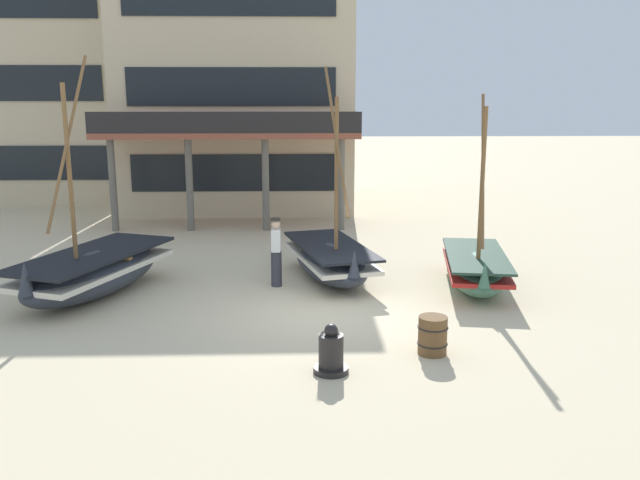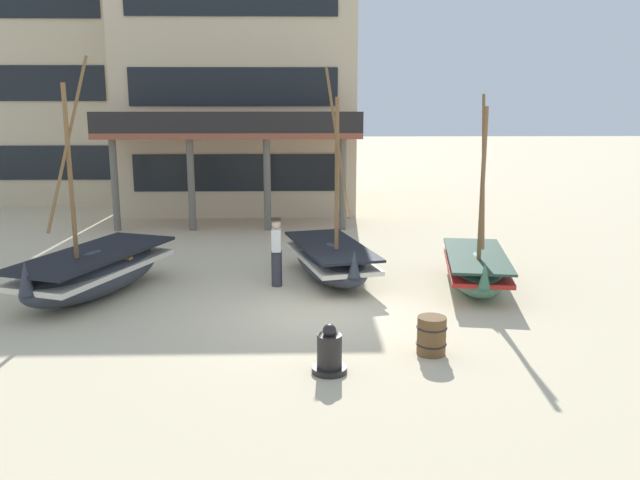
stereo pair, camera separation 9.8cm
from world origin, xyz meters
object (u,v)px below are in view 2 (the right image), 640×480
Objects in this scene: fisherman_by_hull at (277,253)px; wooden_barrel at (431,336)px; fishing_boat_near_left at (331,260)px; harbor_building_annex at (31,84)px; capstan_winch at (329,354)px; harbor_building_main at (241,88)px; fishing_boat_far_right at (476,269)px; fishing_boat_centre_large at (93,271)px.

wooden_barrel is (2.95, -4.45, -0.48)m from fisherman_by_hull.
wooden_barrel is (1.60, -5.03, -0.16)m from fishing_boat_near_left.
capstan_winch is at bearing -58.50° from harbor_building_annex.
harbor_building_main reaches higher than fishing_boat_near_left.
harbor_building_annex reaches higher than fishing_boat_far_right.
fishing_boat_centre_large reaches higher than fisherman_by_hull.
fisherman_by_hull is (4.22, 0.64, 0.26)m from fishing_boat_centre_large.
wooden_barrel is at bearing -72.34° from fishing_boat_near_left.
capstan_winch is at bearing -80.59° from harbor_building_main.
fishing_boat_near_left is 5.70m from fishing_boat_centre_large.
harbor_building_main is at bearing 105.05° from fishing_boat_near_left.
fisherman_by_hull is at bearing 176.95° from fishing_boat_far_right.
fisherman_by_hull is 0.17× the size of harbor_building_main.
harbor_building_annex reaches higher than fishing_boat_centre_large.
fisherman_by_hull is at bearing 8.68° from fishing_boat_centre_large.
fishing_boat_centre_large is 8.12m from wooden_barrel.
wooden_barrel is (1.87, 0.77, 0.02)m from capstan_winch.
wooden_barrel is at bearing 22.30° from capstan_winch.
fishing_boat_near_left reaches higher than fisherman_by_hull.
wooden_barrel is (-1.87, -4.19, -0.12)m from fishing_boat_far_right.
harbor_building_main is (2.37, 13.12, 4.26)m from fishing_boat_centre_large.
fishing_boat_far_right is 5.36× the size of capstan_winch.
fishing_boat_centre_large reaches higher than fishing_boat_far_right.
fishing_boat_far_right is (3.47, -0.83, -0.04)m from fishing_boat_near_left.
wooden_barrel is at bearing -53.83° from harbor_building_annex.
harbor_building_annex is (-12.85, 14.73, 4.50)m from fishing_boat_near_left.
fishing_boat_far_right is at bearing -3.05° from fisherman_by_hull.
fisherman_by_hull is (-1.35, -0.57, 0.32)m from fishing_boat_near_left.
fishing_boat_far_right is 15.02m from harbor_building_main.
fishing_boat_near_left is 0.52× the size of harbor_building_annex.
fishing_boat_near_left is 1.14× the size of fishing_boat_far_right.
wooden_barrel is 0.07× the size of harbor_building_annex.
harbor_building_annex is (-12.58, 20.53, 4.68)m from capstan_winch.
harbor_building_main is (-1.85, 12.47, 3.99)m from fisherman_by_hull.
harbor_building_annex is at bearing 131.09° from fishing_boat_near_left.
fishing_boat_centre_large is at bearing -171.32° from fisherman_by_hull.
wooden_barrel is at bearing -114.05° from fishing_boat_far_right.
wooden_barrel is at bearing -27.96° from fishing_boat_centre_large.
fishing_boat_near_left is 0.54× the size of harbor_building_main.
capstan_winch is (5.30, -4.57, -0.24)m from fishing_boat_centre_large.
fisherman_by_hull is at bearing 123.50° from wooden_barrel.
fishing_boat_centre_large is at bearing 139.22° from capstan_winch.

